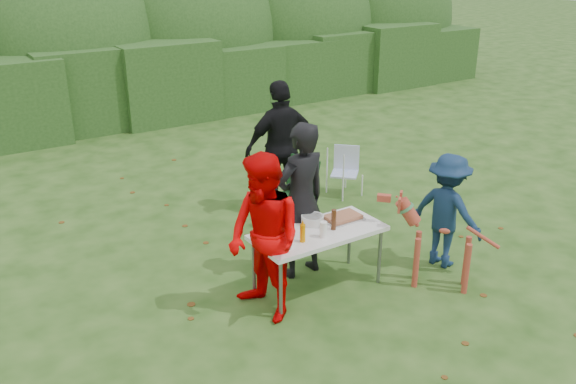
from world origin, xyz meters
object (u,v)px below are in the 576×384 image
folding_table (318,235)px  camping_chair (292,195)px  lawn_chair (345,171)px  paper_towel_roll (273,228)px  child (447,211)px  beer_bottle (334,220)px  dog (443,244)px  mustard_bottle (303,233)px  person_cook (301,201)px  person_black_puffy (282,147)px  person_red_jacket (264,239)px  ketchup_bottle (283,233)px

folding_table → camping_chair: camping_chair is taller
lawn_chair → camping_chair: bearing=-22.5°
folding_table → paper_towel_roll: (-0.53, 0.10, 0.18)m
child → beer_bottle: (-1.50, 0.29, 0.15)m
dog → paper_towel_roll: 1.98m
lawn_chair → mustard_bottle: bearing=-1.1°
person_cook → lawn_chair: 2.68m
child → folding_table: bearing=64.2°
beer_bottle → paper_towel_roll: 0.71m
person_cook → camping_chair: 1.38m
child → paper_towel_roll: bearing=64.5°
dog → paper_towel_roll: (-1.77, 0.82, 0.34)m
person_black_puffy → dog: person_black_puffy is taller
folding_table → person_red_jacket: bearing=-171.3°
folding_table → paper_towel_roll: size_ratio=5.77×
person_red_jacket → mustard_bottle: size_ratio=8.99×
lawn_chair → person_black_puffy: bearing=-47.6°
mustard_bottle → beer_bottle: bearing=7.6°
child → paper_towel_roll: (-2.19, 0.46, 0.16)m
person_red_jacket → lawn_chair: (2.82, 2.24, -0.51)m
beer_bottle → folding_table: bearing=157.3°
person_red_jacket → person_black_puffy: person_black_puffy is taller
lawn_chair → ketchup_bottle: (-2.53, -2.15, 0.47)m
person_red_jacket → ketchup_bottle: person_red_jacket is taller
child → ketchup_bottle: (-2.14, 0.33, 0.14)m
mustard_bottle → ketchup_bottle: bearing=151.9°
person_red_jacket → dog: (2.01, -0.60, -0.37)m
child → ketchup_bottle: bearing=67.7°
person_cook → person_black_puffy: bearing=-120.0°
folding_table → person_black_puffy: size_ratio=0.77×
person_black_puffy → beer_bottle: (-0.75, -2.24, -0.12)m
dog → paper_towel_roll: dog is taller
person_black_puffy → paper_towel_roll: person_black_puffy is taller
camping_chair → ketchup_bottle: camping_chair is taller
lawn_chair → beer_bottle: 2.93m
lawn_chair → mustard_bottle: size_ratio=3.85×
person_black_puffy → lawn_chair: 1.29m
ketchup_bottle → paper_towel_roll: paper_towel_roll is taller
camping_chair → mustard_bottle: size_ratio=4.89×
folding_table → child: size_ratio=1.05×
folding_table → ketchup_bottle: 0.51m
person_red_jacket → person_black_puffy: size_ratio=0.92×
person_black_puffy → child: size_ratio=1.37×
child → lawn_chair: (0.39, 2.48, -0.33)m
mustard_bottle → folding_table: bearing=22.8°
child → mustard_bottle: bearing=69.7°
paper_towel_roll → folding_table: bearing=-10.8°
person_black_puffy → mustard_bottle: 2.61m
person_red_jacket → paper_towel_roll: (0.24, 0.22, -0.03)m
beer_bottle → camping_chair: bearing=72.2°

